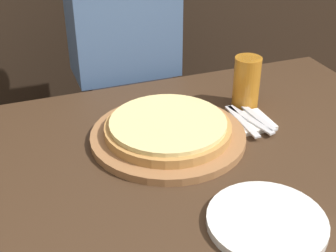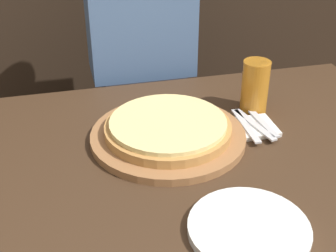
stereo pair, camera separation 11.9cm
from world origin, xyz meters
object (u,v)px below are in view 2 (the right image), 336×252
(pizza_on_board, at_px, (168,131))
(diner_person, at_px, (142,89))
(beer_glass, at_px, (255,85))
(fork, at_px, (246,125))
(dinner_knife, at_px, (254,124))
(dinner_plate, at_px, (249,229))
(spoon, at_px, (263,123))

(pizza_on_board, height_order, diner_person, diner_person)
(beer_glass, bearing_deg, diner_person, 121.55)
(fork, xyz_separation_m, diner_person, (-0.18, 0.50, -0.11))
(beer_glass, distance_m, diner_person, 0.50)
(dinner_knife, bearing_deg, diner_person, 112.73)
(dinner_plate, xyz_separation_m, spoon, (0.19, 0.36, 0.01))
(beer_glass, distance_m, spoon, 0.12)
(dinner_knife, bearing_deg, pizza_on_board, 178.88)
(pizza_on_board, relative_size, diner_person, 0.30)
(dinner_plate, height_order, fork, dinner_plate)
(pizza_on_board, bearing_deg, dinner_plate, -79.07)
(dinner_plate, xyz_separation_m, diner_person, (-0.04, 0.87, -0.10))
(beer_glass, xyz_separation_m, dinner_plate, (-0.20, -0.46, -0.07))
(dinner_plate, xyz_separation_m, fork, (0.14, 0.36, 0.01))
(beer_glass, height_order, spoon, beer_glass)
(dinner_knife, height_order, diner_person, diner_person)
(beer_glass, distance_m, fork, 0.13)
(beer_glass, xyz_separation_m, dinner_knife, (-0.04, -0.10, -0.07))
(dinner_plate, bearing_deg, fork, 68.97)
(diner_person, bearing_deg, pizza_on_board, -93.03)
(pizza_on_board, distance_m, dinner_knife, 0.24)
(fork, bearing_deg, diner_person, 110.26)
(fork, xyz_separation_m, dinner_knife, (0.02, 0.00, 0.00))
(dinner_plate, height_order, spoon, dinner_plate)
(pizza_on_board, distance_m, beer_glass, 0.29)
(pizza_on_board, distance_m, diner_person, 0.51)
(pizza_on_board, xyz_separation_m, dinner_plate, (0.07, -0.37, -0.02))
(pizza_on_board, relative_size, dinner_knife, 2.26)
(dinner_plate, bearing_deg, dinner_knife, 65.62)
(dinner_plate, distance_m, spoon, 0.41)
(spoon, bearing_deg, diner_person, 115.12)
(beer_glass, relative_size, dinner_knife, 0.85)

